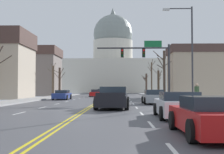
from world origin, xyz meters
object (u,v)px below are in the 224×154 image
signal_gantry (148,58)px  street_lamp_right (188,46)px  sedan_oncoming_01 (96,93)px  pedestrian_00 (197,94)px  sedan_near_00 (154,97)px  sedan_oncoming_03 (102,92)px  pickup_truck_near_01 (113,99)px  sedan_near_02 (178,105)px  sedan_near_03 (211,117)px  sedan_oncoming_00 (62,95)px  sedan_oncoming_02 (102,92)px

signal_gantry → street_lamp_right: bearing=-72.5°
sedan_oncoming_01 → pedestrian_00: (9.57, -29.75, 0.48)m
sedan_near_00 → sedan_oncoming_03: size_ratio=0.98×
signal_gantry → sedan_near_00: 6.34m
street_lamp_right → pickup_truck_near_01: bearing=-152.5°
signal_gantry → sedan_oncoming_03: bearing=100.3°
sedan_near_02 → sedan_near_03: bearing=-91.1°
street_lamp_right → sedan_oncoming_00: (-12.95, 13.57, -4.33)m
sedan_oncoming_00 → sedan_oncoming_02: sedan_oncoming_02 is taller
street_lamp_right → sedan_oncoming_00: bearing=133.7°
street_lamp_right → sedan_near_02: size_ratio=1.76×
sedan_oncoming_02 → sedan_near_03: bearing=-83.2°
sedan_near_02 → sedan_oncoming_02: (-6.76, 50.22, 0.01)m
sedan_oncoming_02 → pedestrian_00: (9.43, -43.19, 0.44)m
sedan_oncoming_01 → pedestrian_00: 31.26m
sedan_oncoming_00 → pedestrian_00: size_ratio=2.79×
sedan_oncoming_03 → pedestrian_00: (9.74, -51.30, 0.50)m
signal_gantry → sedan_oncoming_00: size_ratio=1.72×
pickup_truck_near_01 → sedan_oncoming_03: 51.67m
signal_gantry → sedan_oncoming_00: signal_gantry is taller
street_lamp_right → sedan_near_02: 11.21m
sedan_near_00 → sedan_oncoming_00: sedan_near_00 is taller
sedan_near_00 → sedan_near_03: 18.80m
sedan_near_02 → signal_gantry: bearing=89.3°
sedan_near_02 → sedan_oncoming_00: bearing=113.4°
pickup_truck_near_01 → sedan_oncoming_00: size_ratio=1.18×
pedestrian_00 → sedan_oncoming_00: bearing=127.9°
signal_gantry → pedestrian_00: 11.83m
sedan_near_03 → sedan_oncoming_01: size_ratio=0.94×
sedan_oncoming_03 → pedestrian_00: bearing=-79.2°
signal_gantry → pickup_truck_near_01: bearing=-107.7°
signal_gantry → sedan_near_02: size_ratio=1.74×
sedan_near_02 → sedan_near_03: (-0.10, -5.60, -0.04)m
street_lamp_right → sedan_near_03: street_lamp_right is taller
street_lamp_right → sedan_oncoming_00: 19.25m
sedan_near_00 → pickup_truck_near_01: (-3.62, -6.40, 0.09)m
sedan_oncoming_00 → sedan_oncoming_03: sedan_oncoming_00 is taller
sedan_oncoming_02 → signal_gantry: bearing=-77.8°
street_lamp_right → sedan_near_00: street_lamp_right is taller
sedan_oncoming_00 → sedan_oncoming_02: 26.90m
sedan_near_00 → sedan_near_03: bearing=-91.2°
sedan_near_03 → signal_gantry: bearing=89.2°
street_lamp_right → pickup_truck_near_01: 8.06m
street_lamp_right → pedestrian_00: bearing=-91.6°
sedan_oncoming_02 → sedan_oncoming_03: sedan_oncoming_02 is taller
sedan_near_03 → pedestrian_00: size_ratio=2.60×
signal_gantry → sedan_oncoming_01: 20.51m
street_lamp_right → sedan_near_03: (-2.87, -15.57, -4.33)m
sedan_oncoming_00 → sedan_near_02: bearing=-66.6°
street_lamp_right → sedan_oncoming_02: 41.58m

